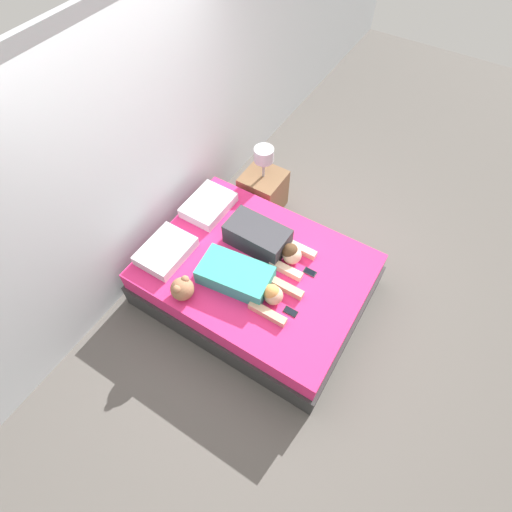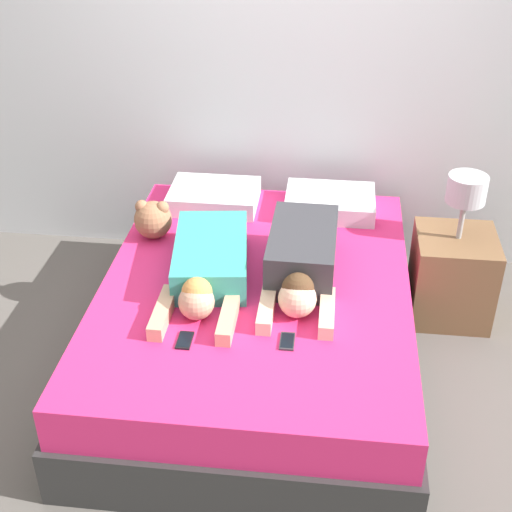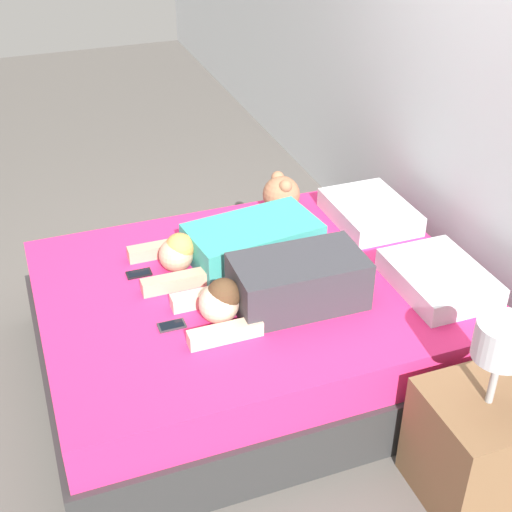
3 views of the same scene
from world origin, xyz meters
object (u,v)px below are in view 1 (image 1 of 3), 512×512
(cell_phone_left, at_px, (291,312))
(cell_phone_right, at_px, (310,272))
(pillow_head_left, at_px, (166,251))
(person_right, at_px, (265,240))
(person_left, at_px, (244,279))
(nightstand, at_px, (263,190))
(pillow_head_right, at_px, (209,205))
(bed, at_px, (256,280))
(plush_toy, at_px, (182,289))

(cell_phone_left, height_order, cell_phone_right, same)
(pillow_head_left, bearing_deg, person_right, -52.90)
(person_left, height_order, cell_phone_right, person_left)
(pillow_head_left, height_order, nightstand, nightstand)
(pillow_head_right, relative_size, cell_phone_left, 4.25)
(bed, bearing_deg, cell_phone_left, -116.71)
(pillow_head_left, relative_size, cell_phone_right, 4.25)
(pillow_head_right, xyz_separation_m, nightstand, (0.73, -0.23, -0.28))
(pillow_head_left, relative_size, pillow_head_right, 1.00)
(cell_phone_left, bearing_deg, pillow_head_left, 93.77)
(cell_phone_left, distance_m, nightstand, 1.75)
(bed, bearing_deg, person_right, 10.66)
(person_right, bearing_deg, pillow_head_left, 127.10)
(cell_phone_left, height_order, nightstand, nightstand)
(pillow_head_right, relative_size, nightstand, 0.58)
(cell_phone_left, xyz_separation_m, cell_phone_right, (0.46, 0.05, 0.00))
(nightstand, bearing_deg, plush_toy, -173.65)
(cell_phone_right, distance_m, plush_toy, 1.19)
(bed, bearing_deg, pillow_head_right, 66.47)
(person_left, bearing_deg, plush_toy, 133.54)
(pillow_head_right, xyz_separation_m, person_left, (-0.59, -0.82, 0.03))
(plush_toy, bearing_deg, nightstand, 6.35)
(pillow_head_left, relative_size, plush_toy, 2.37)
(pillow_head_right, xyz_separation_m, person_right, (-0.12, -0.76, 0.06))
(bed, height_order, pillow_head_right, pillow_head_right)
(pillow_head_right, bearing_deg, person_right, -99.27)
(plush_toy, height_order, nightstand, nightstand)
(pillow_head_right, height_order, cell_phone_left, pillow_head_right)
(pillow_head_left, distance_m, pillow_head_right, 0.70)
(bed, xyz_separation_m, pillow_head_right, (0.35, 0.80, 0.32))
(bed, distance_m, pillow_head_right, 0.93)
(pillow_head_left, height_order, cell_phone_left, pillow_head_left)
(pillow_head_left, distance_m, person_left, 0.83)
(pillow_head_right, distance_m, cell_phone_left, 1.46)
(pillow_head_left, bearing_deg, bed, -66.47)
(pillow_head_right, xyz_separation_m, cell_phone_left, (-0.61, -1.32, -0.05))
(plush_toy, bearing_deg, cell_phone_right, -46.31)
(bed, relative_size, person_right, 2.44)
(pillow_head_right, distance_m, person_left, 1.01)
(person_right, height_order, cell_phone_left, person_right)
(person_right, height_order, cell_phone_right, person_right)
(bed, bearing_deg, plush_toy, 148.36)
(pillow_head_right, bearing_deg, pillow_head_left, 180.00)
(bed, relative_size, nightstand, 2.36)
(pillow_head_right, relative_size, plush_toy, 2.37)
(cell_phone_right, bearing_deg, bed, 112.61)
(person_left, relative_size, person_right, 1.11)
(pillow_head_left, bearing_deg, person_left, -82.49)
(nightstand, bearing_deg, pillow_head_left, 170.84)
(pillow_head_left, distance_m, cell_phone_right, 1.39)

